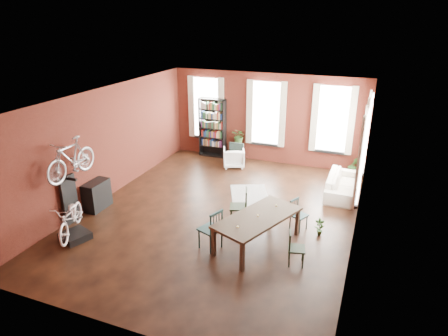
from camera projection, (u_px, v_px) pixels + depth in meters
The scene contains 19 objects.
room at pixel (236, 134), 10.53m from camera, with size 9.00×9.04×3.22m.
dining_table at pixel (257, 231), 9.31m from camera, with size 1.00×2.21×0.75m, color #453829.
dining_chair_a at pixel (210, 229), 9.15m from camera, with size 0.46×0.46×0.99m, color #183635.
dining_chair_b at pixel (239, 207), 10.22m from camera, with size 0.44×0.44×0.96m, color black.
dining_chair_c at pixel (297, 248), 8.58m from camera, with size 0.36×0.36×0.78m, color black.
dining_chair_d at pixel (299, 215), 9.98m from camera, with size 0.37×0.37×0.79m, color #193437.
bookshelf at pixel (213, 128), 14.86m from camera, with size 1.00×0.32×2.20m, color black.
white_armchair at pixel (234, 156), 14.08m from camera, with size 0.72×0.68×0.74m, color white.
cream_sofa at pixel (342, 181), 11.95m from camera, with size 2.08×0.61×0.81m, color beige.
striped_rug at pixel (250, 196), 11.88m from camera, with size 1.08×1.73×0.01m, color black.
bike_trainer at pixel (75, 236), 9.64m from camera, with size 0.60×0.60×0.17m, color black.
bike_wall_rack at pixel (69, 200), 10.22m from camera, with size 0.16×0.60×1.30m, color black.
console_table at pixel (97, 195), 11.05m from camera, with size 0.40×0.80×0.80m, color black.
plant_stand at pixel (238, 151), 14.80m from camera, with size 0.30×0.30×0.60m, color black.
plant_by_sofa at pixel (353, 171), 13.40m from camera, with size 0.37×0.67×0.30m, color #2D5D25.
plant_small at pixel (319, 232), 9.83m from camera, with size 0.23×0.44×0.16m, color #2C5522.
bicycle_floor at pixel (68, 203), 9.30m from camera, with size 0.56×0.85×1.62m, color silver.
bicycle_hung at pixel (69, 146), 9.60m from camera, with size 0.47×1.00×1.66m, color #A5A8AD.
plant_on_stand at pixel (239, 138), 14.60m from camera, with size 0.51×0.57×0.45m, color #335C25.
Camera 1 is at (3.67, -8.92, 5.15)m, focal length 32.00 mm.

